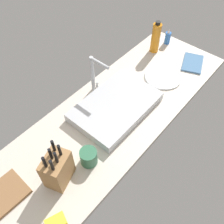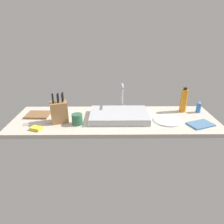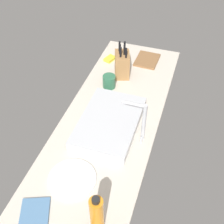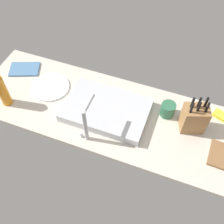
# 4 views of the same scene
# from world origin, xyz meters

# --- Properties ---
(countertop_slab) EXTENTS (1.86, 0.60, 0.04)m
(countertop_slab) POSITION_xyz_m (0.00, 0.00, 0.02)
(countertop_slab) COLOR beige
(countertop_slab) RESTS_ON ground
(sink_basin) EXTENTS (0.53, 0.35, 0.06)m
(sink_basin) POSITION_xyz_m (0.04, 0.01, 0.06)
(sink_basin) COLOR #B7BABF
(sink_basin) RESTS_ON countertop_slab
(faucet) EXTENTS (0.06, 0.15, 0.27)m
(faucet) POSITION_xyz_m (0.08, 0.22, 0.19)
(faucet) COLOR #B7BABF
(faucet) RESTS_ON countertop_slab
(knife_block) EXTENTS (0.17, 0.14, 0.26)m
(knife_block) POSITION_xyz_m (-0.49, -0.07, 0.13)
(knife_block) COLOR #9E7042
(knife_block) RESTS_ON countertop_slab
(water_bottle) EXTENTS (0.06, 0.06, 0.25)m
(water_bottle) POSITION_xyz_m (0.68, 0.16, 0.15)
(water_bottle) COLOR orange
(water_bottle) RESTS_ON countertop_slab
(dinner_plate) EXTENTS (0.26, 0.26, 0.01)m
(dinner_plate) POSITION_xyz_m (0.48, -0.05, 0.04)
(dinner_plate) COLOR white
(dinner_plate) RESTS_ON countertop_slab
(dish_towel) EXTENTS (0.24, 0.20, 0.01)m
(dish_towel) POSITION_xyz_m (0.74, -0.14, 0.04)
(dish_towel) COLOR teal
(dish_towel) RESTS_ON countertop_slab
(coffee_mug) EXTENTS (0.09, 0.09, 0.09)m
(coffee_mug) POSITION_xyz_m (-0.33, -0.11, 0.08)
(coffee_mug) COLOR #2D6647
(coffee_mug) RESTS_ON countertop_slab
(dish_sponge) EXTENTS (0.11, 0.09, 0.02)m
(dish_sponge) POSITION_xyz_m (-0.65, -0.21, 0.05)
(dish_sponge) COLOR yellow
(dish_sponge) RESTS_ON countertop_slab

